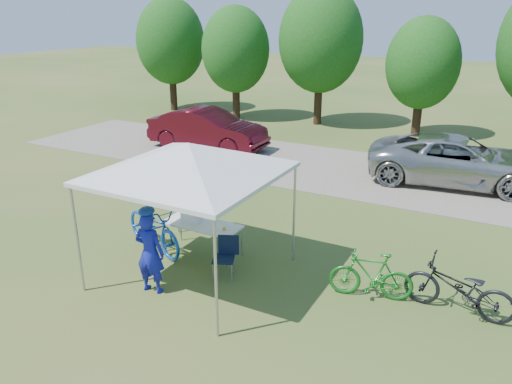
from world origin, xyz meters
TOP-DOWN VIEW (x-y plane):
  - ground at (0.00, 0.00)m, footprint 100.00×100.00m
  - gravel_strip at (0.00, 8.00)m, footprint 24.00×5.00m
  - canopy at (0.00, 0.00)m, footprint 4.53×4.53m
  - treeline at (-0.29, 14.05)m, footprint 24.89×4.28m
  - folding_table at (-0.36, 0.85)m, footprint 1.71×0.71m
  - folding_chair at (0.57, 0.30)m, footprint 0.55×0.58m
  - cooler at (-0.62, 0.85)m, footprint 0.42×0.29m
  - ice_cream_cup at (0.23, 0.80)m, footprint 0.07×0.07m
  - cyclist at (-0.34, -0.89)m, footprint 0.63×0.45m
  - bike_blue at (-1.42, 0.53)m, footprint 2.21×1.44m
  - bike_green at (3.35, 0.83)m, footprint 1.59×0.79m
  - bike_dark at (4.84, 1.03)m, footprint 1.89×0.74m
  - minivan at (3.83, 8.36)m, footprint 5.43×2.96m
  - sedan at (-5.06, 8.23)m, footprint 4.62×1.77m

SIDE VIEW (x-z plane):
  - ground at x=0.00m, z-range 0.00..0.00m
  - gravel_strip at x=0.00m, z-range 0.00..0.02m
  - bike_green at x=3.35m, z-range 0.00..0.92m
  - folding_chair at x=0.57m, z-range 0.07..0.89m
  - bike_dark at x=4.84m, z-range 0.00..0.98m
  - bike_blue at x=-1.42m, z-range 0.00..1.10m
  - folding_table at x=-0.36m, z-range 0.31..1.01m
  - ice_cream_cup at x=0.23m, z-range 0.70..0.76m
  - minivan at x=3.83m, z-range 0.02..1.46m
  - sedan at x=-5.06m, z-range 0.02..1.52m
  - cyclist at x=-0.34m, z-range 0.00..1.60m
  - cooler at x=-0.62m, z-range 0.71..1.01m
  - canopy at x=0.00m, z-range 1.15..4.15m
  - treeline at x=-0.29m, z-range 0.38..6.68m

